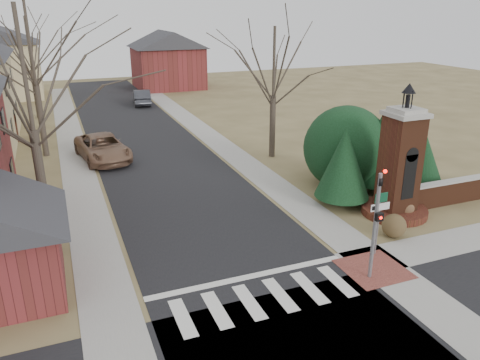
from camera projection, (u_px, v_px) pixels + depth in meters
name	position (u px, v px, depth m)	size (l,w,h in m)	color
ground	(275.00, 311.00, 15.84)	(120.00, 120.00, 0.00)	brown
main_street	(147.00, 145.00, 35.00)	(8.00, 70.00, 0.01)	black
crosswalk_zone	(265.00, 298.00, 16.53)	(8.00, 2.20, 0.02)	silver
stop_bar	(248.00, 277.00, 17.84)	(8.00, 0.35, 0.02)	silver
sidewalk_right_main	(213.00, 138.00, 36.81)	(2.00, 60.00, 0.02)	gray
sidewalk_left	(74.00, 152.00, 33.19)	(2.00, 60.00, 0.02)	gray
curb_apron	(374.00, 269.00, 18.38)	(2.40, 2.40, 0.02)	brown
traffic_signal_pole	(377.00, 216.00, 16.94)	(0.28, 0.41, 4.50)	slate
sign_post	(379.00, 211.00, 18.84)	(0.90, 0.07, 2.75)	slate
brick_gate_monument	(399.00, 173.00, 22.57)	(3.20, 3.20, 6.47)	#562B19
brick_garden_wall	(464.00, 189.00, 24.67)	(7.50, 0.50, 1.30)	#562B19
house_distant_right	(167.00, 58.00, 59.17)	(8.80, 8.80, 7.30)	maroon
evergreen_near	(344.00, 163.00, 23.65)	(2.80, 2.80, 4.10)	#473D33
evergreen_mid	(383.00, 144.00, 25.74)	(3.40, 3.40, 4.70)	#473D33
evergreen_far	(423.00, 157.00, 25.81)	(2.40, 2.40, 3.30)	#473D33
evergreen_mass	(346.00, 145.00, 26.42)	(4.80, 4.80, 4.80)	black
bare_tree_0	(22.00, 60.00, 18.58)	(8.05, 8.05, 11.15)	#473D33
bare_tree_1	(29.00, 35.00, 29.79)	(8.40, 8.40, 11.64)	#473D33
bare_tree_2	(28.00, 40.00, 41.28)	(7.35, 7.35, 10.19)	#473D33
bare_tree_3	(274.00, 57.00, 30.07)	(7.00, 7.00, 9.70)	#473D33
pickup_truck	(103.00, 148.00, 31.40)	(2.77, 6.00, 1.67)	brown
distant_car	(142.00, 97.00, 49.50)	(1.68, 4.82, 1.59)	#35373D
dry_shrub_left	(394.00, 226.00, 20.82)	(1.08, 1.08, 1.08)	brown
dry_shrub_right	(405.00, 208.00, 22.93)	(0.91, 0.91, 0.91)	brown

